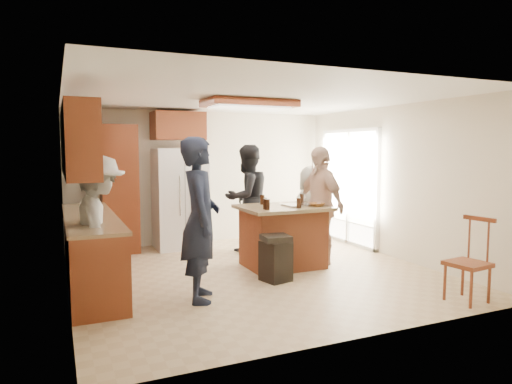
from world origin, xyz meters
name	(u,v)px	position (x,y,z in m)	size (l,w,h in m)	color
room_shell	(411,192)	(4.37, 1.64, 0.87)	(8.00, 5.20, 5.00)	tan
person_front_left	(200,219)	(-1.06, -0.81, 0.97)	(0.70, 0.51, 1.93)	black
person_behind_left	(247,198)	(0.47, 1.42, 0.93)	(0.91, 0.56, 1.87)	black
person_behind_right	(311,210)	(1.39, 0.77, 0.75)	(0.74, 0.48, 1.51)	gray
person_side_right	(320,205)	(1.17, 0.14, 0.92)	(1.07, 0.55, 1.83)	tan
person_counter	(99,227)	(-2.15, -0.28, 0.86)	(1.12, 0.52, 1.73)	gray
left_cabinetry	(86,213)	(-2.24, 0.40, 0.96)	(0.64, 3.00, 2.30)	maroon
back_wall_units	(134,173)	(-1.33, 2.20, 1.38)	(1.80, 0.60, 2.45)	maroon
refrigerator	(180,198)	(-0.55, 2.12, 0.90)	(0.90, 0.76, 1.80)	white
kitchen_island	(283,236)	(0.54, 0.18, 0.47)	(1.28, 1.03, 0.93)	#9B4828
island_items	(296,204)	(0.71, 0.07, 0.97)	(1.00, 0.72, 0.15)	silver
trash_bin	(276,258)	(0.10, -0.47, 0.32)	(0.41, 0.41, 0.63)	black
spindle_chair	(469,263)	(1.80, -2.14, 0.45)	(0.47, 0.47, 0.99)	maroon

